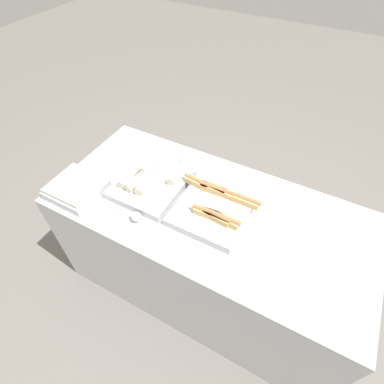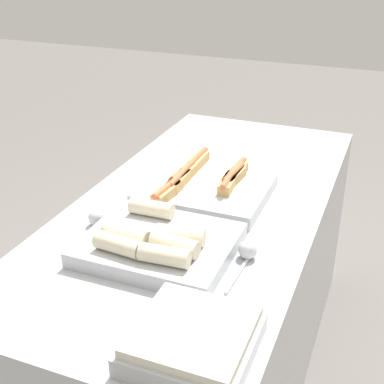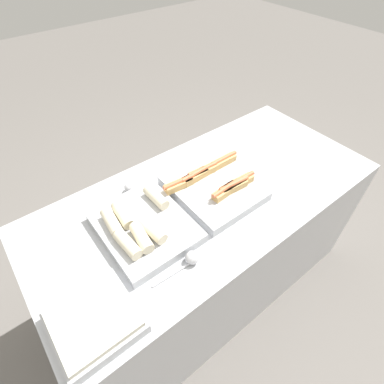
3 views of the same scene
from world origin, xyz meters
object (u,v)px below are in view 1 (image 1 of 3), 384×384
Objects in this scene: tray_wraps at (151,181)px; tray_side_front at (76,188)px; serving_spoon_far at (183,160)px; serving_spoon_near at (135,216)px; tray_hotdogs at (215,206)px.

tray_wraps is 0.43m from tray_side_front.
tray_side_front reaches higher than serving_spoon_far.
tray_wraps is at bearing 104.76° from serving_spoon_near.
tray_hotdogs is 0.81m from tray_side_front.
tray_hotdogs is at bearing 18.46° from tray_side_front.
tray_hotdogs is at bearing 36.87° from serving_spoon_near.
tray_hotdogs is at bearing -36.49° from serving_spoon_far.
serving_spoon_far is at bearing 50.58° from tray_side_front.
tray_hotdogs reaches higher than serving_spoon_far.
serving_spoon_far is (0.07, 0.26, -0.01)m from tray_wraps.
serving_spoon_far is (0.00, 0.52, -0.00)m from serving_spoon_near.
tray_wraps reaches higher than serving_spoon_far.
tray_side_front is 0.42m from serving_spoon_near.
tray_wraps is at bearing -105.42° from serving_spoon_far.
tray_wraps is (-0.42, -0.00, 0.00)m from tray_hotdogs.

